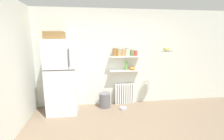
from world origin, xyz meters
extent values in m
plane|color=#7A6651|center=(0.00, 0.50, 0.00)|extent=(7.04, 7.04, 0.00)
cube|color=silver|center=(0.00, 2.05, 1.30)|extent=(7.04, 0.10, 2.60)
cube|color=silver|center=(-2.25, 0.60, 1.30)|extent=(0.10, 4.80, 2.60)
cube|color=silver|center=(-1.46, 1.65, 0.91)|extent=(0.72, 0.70, 1.82)
cube|color=#262628|center=(-1.46, 1.29, 1.14)|extent=(0.70, 0.01, 0.01)
cylinder|color=#4C4C51|center=(-1.23, 1.28, 1.42)|extent=(0.02, 0.02, 0.40)
cube|color=olive|center=(-1.57, 1.65, 1.91)|extent=(0.43, 0.49, 0.17)
cube|color=white|center=(-0.07, 1.92, 0.29)|extent=(0.04, 0.12, 0.58)
cube|color=white|center=(-0.01, 1.92, 0.29)|extent=(0.04, 0.12, 0.58)
cube|color=white|center=(0.05, 1.92, 0.29)|extent=(0.04, 0.12, 0.58)
cube|color=white|center=(0.11, 1.92, 0.29)|extent=(0.04, 0.12, 0.58)
cube|color=white|center=(0.18, 1.92, 0.29)|extent=(0.04, 0.12, 0.58)
cube|color=white|center=(0.24, 1.92, 0.29)|extent=(0.04, 0.12, 0.58)
cube|color=white|center=(0.30, 1.92, 0.29)|extent=(0.04, 0.12, 0.58)
cube|color=white|center=(0.36, 1.92, 0.29)|extent=(0.04, 0.12, 0.58)
cube|color=white|center=(0.42, 1.92, 0.29)|extent=(0.04, 0.12, 0.58)
cube|color=white|center=(0.18, 1.89, 0.97)|extent=(0.83, 0.22, 0.02)
cube|color=white|center=(0.18, 1.89, 1.35)|extent=(0.83, 0.22, 0.02)
cylinder|color=olive|center=(-0.11, 1.89, 1.47)|extent=(0.12, 0.12, 0.21)
cylinder|color=gray|center=(-0.11, 1.89, 1.58)|extent=(0.11, 0.11, 0.02)
cylinder|color=tan|center=(0.00, 1.89, 1.46)|extent=(0.11, 0.11, 0.19)
cylinder|color=gray|center=(0.00, 1.89, 1.56)|extent=(0.10, 0.10, 0.02)
cylinder|color=tan|center=(0.12, 1.89, 1.45)|extent=(0.08, 0.08, 0.18)
cylinder|color=gray|center=(0.12, 1.89, 1.55)|extent=(0.08, 0.08, 0.02)
cylinder|color=beige|center=(0.23, 1.89, 1.46)|extent=(0.12, 0.12, 0.20)
cylinder|color=gray|center=(0.23, 1.89, 1.57)|extent=(0.11, 0.11, 0.02)
cylinder|color=#5B7F4C|center=(0.35, 1.89, 1.44)|extent=(0.08, 0.08, 0.16)
cylinder|color=gray|center=(0.35, 1.89, 1.53)|extent=(0.08, 0.08, 0.02)
cylinder|color=#C64C38|center=(0.46, 1.89, 1.43)|extent=(0.11, 0.11, 0.14)
cylinder|color=gray|center=(0.46, 1.89, 1.51)|extent=(0.10, 0.10, 0.02)
cylinder|color=#66A84C|center=(0.21, 1.89, 1.11)|extent=(0.07, 0.07, 0.26)
ellipsoid|color=orange|center=(0.38, 1.89, 1.02)|extent=(0.18, 0.18, 0.08)
cylinder|color=slate|center=(-0.40, 1.75, 0.19)|extent=(0.30, 0.30, 0.39)
cylinder|color=#B7B7BC|center=(0.07, 1.55, 0.03)|extent=(0.18, 0.18, 0.05)
torus|color=#B2B2B7|center=(1.12, 1.43, 1.56)|extent=(0.31, 0.31, 0.01)
cylinder|color=#A8A8AD|center=(1.12, 1.43, 1.52)|extent=(0.25, 0.25, 0.01)
sphere|color=red|center=(1.16, 1.44, 1.56)|extent=(0.08, 0.08, 0.08)
sphere|color=red|center=(1.11, 1.51, 1.56)|extent=(0.08, 0.08, 0.08)
sphere|color=#7FAD38|center=(1.09, 1.43, 1.56)|extent=(0.09, 0.09, 0.09)
sphere|color=gold|center=(1.12, 1.40, 1.56)|extent=(0.07, 0.07, 0.07)
ellipsoid|color=yellow|center=(1.16, 1.40, 1.55)|extent=(0.18, 0.07, 0.05)
camera|label=1|loc=(-0.77, -2.41, 1.85)|focal=26.25mm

